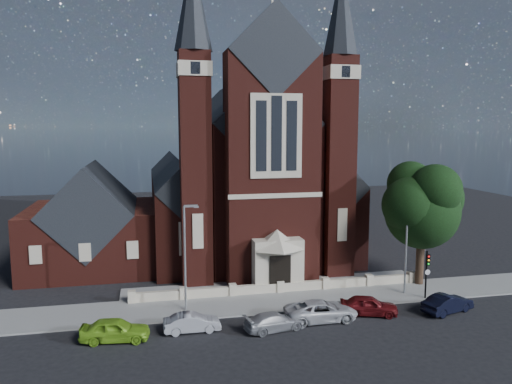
% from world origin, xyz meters
% --- Properties ---
extents(ground, '(120.00, 120.00, 0.00)m').
position_xyz_m(ground, '(0.00, 15.00, 0.00)').
color(ground, black).
rests_on(ground, ground).
extents(pavement_strip, '(60.00, 5.00, 0.12)m').
position_xyz_m(pavement_strip, '(0.00, 4.50, 0.00)').
color(pavement_strip, gray).
rests_on(pavement_strip, ground).
extents(forecourt_paving, '(26.00, 3.00, 0.14)m').
position_xyz_m(forecourt_paving, '(0.00, 8.50, 0.00)').
color(forecourt_paving, gray).
rests_on(forecourt_paving, ground).
extents(forecourt_wall, '(24.00, 0.40, 0.90)m').
position_xyz_m(forecourt_wall, '(0.00, 6.50, 0.00)').
color(forecourt_wall, '#C0AF98').
rests_on(forecourt_wall, ground).
extents(church, '(20.01, 34.90, 29.20)m').
position_xyz_m(church, '(-0.00, 22.94, 8.19)').
color(church, '#4C1A14').
rests_on(church, ground).
extents(parish_hall, '(12.00, 12.20, 10.24)m').
position_xyz_m(parish_hall, '(-16.00, 18.00, 4.01)').
color(parish_hall, '#4C1A14').
rests_on(parish_hall, ground).
extents(street_tree, '(6.40, 6.60, 10.70)m').
position_xyz_m(street_tree, '(12.60, 5.71, 6.96)').
color(street_tree, black).
rests_on(street_tree, ground).
extents(street_lamp_left, '(1.16, 0.22, 8.09)m').
position_xyz_m(street_lamp_left, '(-7.91, 4.00, 4.60)').
color(street_lamp_left, gray).
rests_on(street_lamp_left, ground).
extents(street_lamp_right, '(1.16, 0.22, 8.09)m').
position_xyz_m(street_lamp_right, '(10.09, 4.00, 4.60)').
color(street_lamp_right, gray).
rests_on(street_lamp_right, ground).
extents(traffic_signal, '(0.28, 0.42, 4.00)m').
position_xyz_m(traffic_signal, '(11.00, 2.43, 2.58)').
color(traffic_signal, black).
rests_on(traffic_signal, ground).
extents(car_lime_van, '(4.60, 2.28, 1.51)m').
position_xyz_m(car_lime_van, '(-12.87, -0.30, 0.75)').
color(car_lime_van, '#7BB724').
rests_on(car_lime_van, ground).
extents(car_silver_a, '(3.85, 1.41, 1.26)m').
position_xyz_m(car_silver_a, '(-7.88, 0.11, 0.63)').
color(car_silver_a, '#A1A2A8').
rests_on(car_silver_a, ground).
extents(car_silver_b, '(4.45, 2.47, 1.22)m').
position_xyz_m(car_silver_b, '(-2.37, -0.83, 0.61)').
color(car_silver_b, gray).
rests_on(car_silver_b, ground).
extents(car_white_suv, '(5.26, 2.47, 1.46)m').
position_xyz_m(car_white_suv, '(1.32, 0.11, 0.73)').
color(car_white_suv, silver).
rests_on(car_white_suv, ground).
extents(car_dark_red, '(4.53, 2.95, 1.44)m').
position_xyz_m(car_dark_red, '(5.11, 0.39, 0.72)').
color(car_dark_red, '#5F1013').
rests_on(car_dark_red, ground).
extents(car_navy, '(4.47, 2.69, 1.39)m').
position_xyz_m(car_navy, '(11.07, -0.44, 0.70)').
color(car_navy, black).
rests_on(car_navy, ground).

